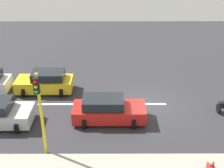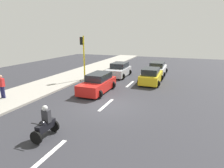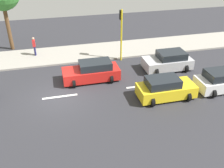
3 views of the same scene
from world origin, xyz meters
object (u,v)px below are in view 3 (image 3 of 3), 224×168
object	(u,v)px
car_yellow_cab	(165,88)
traffic_light_corner	(121,28)
pedestrian_by_tree	(34,46)
car_silver	(168,61)
car_white	(223,81)
car_red	(92,72)

from	to	relation	value
car_yellow_cab	traffic_light_corner	world-z (taller)	traffic_light_corner
pedestrian_by_tree	traffic_light_corner	distance (m)	8.03
car_silver	car_yellow_cab	bearing A→B (deg)	152.96
car_yellow_cab	traffic_light_corner	xyz separation A→B (m)	(6.63, 1.28, 2.22)
car_white	car_yellow_cab	world-z (taller)	same
car_silver	pedestrian_by_tree	world-z (taller)	pedestrian_by_tree
car_red	traffic_light_corner	size ratio (longest dim) A/B	0.95
traffic_light_corner	pedestrian_by_tree	bearing A→B (deg)	71.00
car_yellow_cab	car_red	size ratio (longest dim) A/B	0.91
car_white	car_yellow_cab	bearing A→B (deg)	90.00
car_red	pedestrian_by_tree	size ratio (longest dim) A/B	2.52
car_silver	car_yellow_cab	xyz separation A→B (m)	(-3.95, 2.02, -0.00)
car_silver	car_yellow_cab	world-z (taller)	same
car_yellow_cab	pedestrian_by_tree	xyz separation A→B (m)	(9.18, 8.67, 0.35)
car_white	car_yellow_cab	size ratio (longest dim) A/B	1.03
car_silver	traffic_light_corner	distance (m)	4.79
car_red	car_silver	bearing A→B (deg)	-86.92
car_white	car_red	bearing A→B (deg)	67.84
car_red	car_yellow_cab	bearing A→B (deg)	-129.40
car_red	pedestrian_by_tree	world-z (taller)	pedestrian_by_tree
car_yellow_cab	car_red	xyz separation A→B (m)	(3.60, 4.39, 0.00)
car_silver	traffic_light_corner	world-z (taller)	traffic_light_corner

